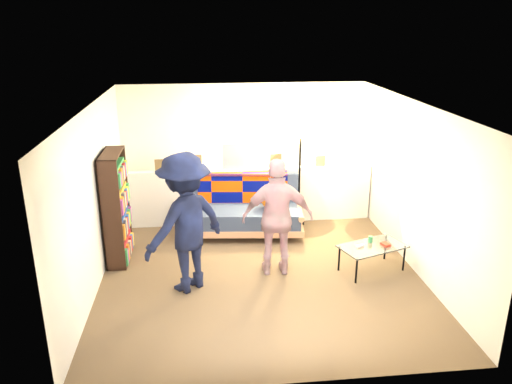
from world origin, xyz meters
The scene contains 10 objects.
ground centered at (0.00, 0.00, 0.00)m, with size 5.00×5.00×0.00m, color brown.
room_shell centered at (0.00, 0.47, 1.67)m, with size 4.60×5.05×2.45m.
half_wall_ledge centered at (0.00, 1.80, 0.50)m, with size 4.45×0.15×1.00m, color silver.
ledge_decor centered at (-0.23, 1.78, 1.18)m, with size 2.97×0.02×0.45m.
futon_sofa centered at (-0.11, 1.36, 0.40)m, with size 2.11×1.17×0.87m.
bookshelf centered at (-2.08, 0.55, 0.78)m, with size 0.28×0.84×1.67m.
coffee_table centered at (1.62, -0.25, 0.37)m, with size 1.06×0.80×0.49m.
floor_lamp centered at (0.91, 1.64, 1.17)m, with size 0.36×0.30×1.64m.
person_left centered at (-1.03, -0.45, 0.95)m, with size 1.23×0.70×1.90m, color black.
person_right centered at (0.24, -0.16, 0.85)m, with size 1.00×0.42×1.70m, color pink.
Camera 1 is at (-0.77, -6.56, 3.48)m, focal length 35.00 mm.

